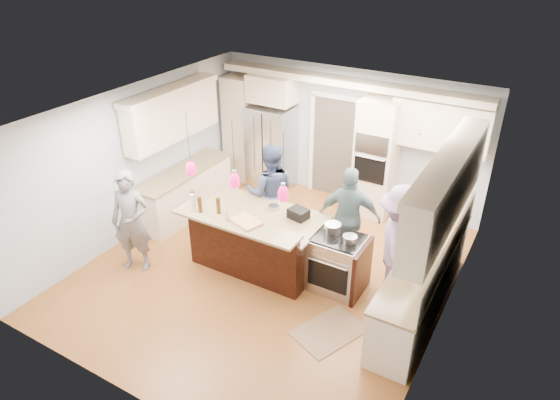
# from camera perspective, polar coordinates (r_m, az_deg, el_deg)

# --- Properties ---
(ground_plane) EXTENTS (6.00, 6.00, 0.00)m
(ground_plane) POSITION_cam_1_polar(r_m,az_deg,el_deg) (8.35, -1.22, -7.94)
(ground_plane) COLOR #A95F2E
(ground_plane) RESTS_ON ground
(room_shell) EXTENTS (5.54, 6.04, 2.72)m
(room_shell) POSITION_cam_1_polar(r_m,az_deg,el_deg) (7.41, -1.36, 3.41)
(room_shell) COLOR #B2BCC6
(room_shell) RESTS_ON ground
(refrigerator) EXTENTS (0.90, 0.70, 1.80)m
(refrigerator) POSITION_cam_1_polar(r_m,az_deg,el_deg) (10.58, -1.01, 5.99)
(refrigerator) COLOR #B7B7BC
(refrigerator) RESTS_ON ground
(oven_column) EXTENTS (0.72, 0.69, 2.30)m
(oven_column) POSITION_cam_1_polar(r_m,az_deg,el_deg) (9.61, 10.92, 4.66)
(oven_column) COLOR beige
(oven_column) RESTS_ON ground
(back_upper_cabinets) EXTENTS (5.30, 0.61, 2.54)m
(back_upper_cabinets) POSITION_cam_1_polar(r_m,az_deg,el_deg) (10.04, 3.29, 9.37)
(back_upper_cabinets) COLOR beige
(back_upper_cabinets) RESTS_ON ground
(right_counter_run) EXTENTS (0.64, 3.10, 2.51)m
(right_counter_run) POSITION_cam_1_polar(r_m,az_deg,el_deg) (7.25, 16.81, -5.50)
(right_counter_run) COLOR beige
(right_counter_run) RESTS_ON ground
(left_cabinets) EXTENTS (0.64, 2.30, 2.51)m
(left_cabinets) POSITION_cam_1_polar(r_m,az_deg,el_deg) (9.66, -11.29, 4.12)
(left_cabinets) COLOR beige
(left_cabinets) RESTS_ON ground
(kitchen_island) EXTENTS (2.10, 1.46, 1.12)m
(kitchen_island) POSITION_cam_1_polar(r_m,az_deg,el_deg) (8.23, -2.47, -4.45)
(kitchen_island) COLOR black
(kitchen_island) RESTS_ON ground
(island_range) EXTENTS (0.82, 0.71, 0.92)m
(island_range) POSITION_cam_1_polar(r_m,az_deg,el_deg) (7.76, 6.72, -7.19)
(island_range) COLOR #B7B7BC
(island_range) RESTS_ON ground
(pendant_lights) EXTENTS (1.75, 0.15, 1.03)m
(pendant_lights) POSITION_cam_1_polar(r_m,az_deg,el_deg) (7.16, -5.20, 2.22)
(pendant_lights) COLOR black
(pendant_lights) RESTS_ON ground
(person_bar_end) EXTENTS (0.75, 0.63, 1.74)m
(person_bar_end) POSITION_cam_1_polar(r_m,az_deg,el_deg) (8.29, -16.63, -2.37)
(person_bar_end) COLOR slate
(person_bar_end) RESTS_ON ground
(person_far_left) EXTENTS (1.10, 1.02, 1.80)m
(person_far_left) POSITION_cam_1_polar(r_m,az_deg,el_deg) (8.74, -1.07, 0.84)
(person_far_left) COLOR navy
(person_far_left) RESTS_ON ground
(person_far_right) EXTENTS (1.09, 0.69, 1.73)m
(person_far_right) POSITION_cam_1_polar(r_m,az_deg,el_deg) (8.14, 7.89, -1.99)
(person_far_right) COLOR slate
(person_far_right) RESTS_ON ground
(person_range_side) EXTENTS (1.12, 1.38, 1.87)m
(person_range_side) POSITION_cam_1_polar(r_m,az_deg,el_deg) (7.47, 13.46, -5.01)
(person_range_side) COLOR #9478A2
(person_range_side) RESTS_ON ground
(floor_rug) EXTENTS (0.99, 1.15, 0.01)m
(floor_rug) POSITION_cam_1_polar(r_m,az_deg,el_deg) (7.27, 5.65, -14.69)
(floor_rug) COLOR #906F4F
(floor_rug) RESTS_ON ground
(water_bottle) EXTENTS (0.08, 0.08, 0.29)m
(water_bottle) POSITION_cam_1_polar(r_m,az_deg,el_deg) (7.79, -9.95, -0.30)
(water_bottle) COLOR silver
(water_bottle) RESTS_ON kitchen_island
(beer_bottle_a) EXTENTS (0.09, 0.09, 0.27)m
(beer_bottle_a) POSITION_cam_1_polar(r_m,az_deg,el_deg) (7.92, -9.91, 0.13)
(beer_bottle_a) COLOR #412A0B
(beer_bottle_a) RESTS_ON kitchen_island
(beer_bottle_b) EXTENTS (0.08, 0.08, 0.26)m
(beer_bottle_b) POSITION_cam_1_polar(r_m,az_deg,el_deg) (7.75, -9.13, -0.51)
(beer_bottle_b) COLOR #412A0B
(beer_bottle_b) RESTS_ON kitchen_island
(beer_bottle_c) EXTENTS (0.07, 0.07, 0.27)m
(beer_bottle_c) POSITION_cam_1_polar(r_m,az_deg,el_deg) (7.67, -7.06, -0.63)
(beer_bottle_c) COLOR #412A0B
(beer_bottle_c) RESTS_ON kitchen_island
(drink_can) EXTENTS (0.08, 0.08, 0.13)m
(drink_can) POSITION_cam_1_polar(r_m,az_deg,el_deg) (7.51, -6.08, -1.83)
(drink_can) COLOR #B7B7BC
(drink_can) RESTS_ON kitchen_island
(cutting_board) EXTENTS (0.52, 0.44, 0.03)m
(cutting_board) POSITION_cam_1_polar(r_m,az_deg,el_deg) (7.44, -3.88, -2.49)
(cutting_board) COLOR tan
(cutting_board) RESTS_ON kitchen_island
(pot_large) EXTENTS (0.25, 0.25, 0.15)m
(pot_large) POSITION_cam_1_polar(r_m,az_deg,el_deg) (7.58, 6.05, -3.21)
(pot_large) COLOR #B7B7BC
(pot_large) RESTS_ON island_range
(pot_small) EXTENTS (0.21, 0.21, 0.11)m
(pot_small) POSITION_cam_1_polar(r_m,az_deg,el_deg) (7.39, 7.99, -4.45)
(pot_small) COLOR #B7B7BC
(pot_small) RESTS_ON island_range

